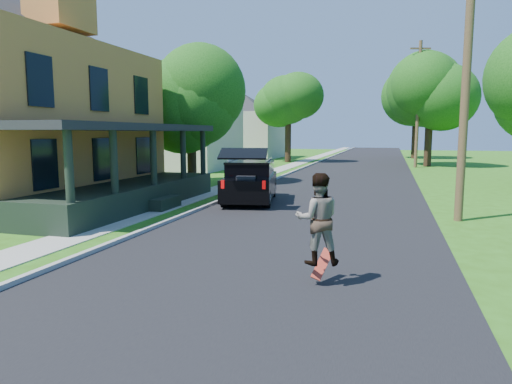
% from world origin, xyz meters
% --- Properties ---
extents(ground, '(140.00, 140.00, 0.00)m').
position_xyz_m(ground, '(0.00, 0.00, 0.00)').
color(ground, '#2D5D12').
rests_on(ground, ground).
extents(street, '(8.00, 120.00, 0.02)m').
position_xyz_m(street, '(0.00, 20.00, 0.00)').
color(street, black).
rests_on(street, ground).
extents(curb, '(0.15, 120.00, 0.12)m').
position_xyz_m(curb, '(-4.05, 20.00, 0.00)').
color(curb, '#989893').
rests_on(curb, ground).
extents(sidewalk, '(1.30, 120.00, 0.03)m').
position_xyz_m(sidewalk, '(-5.60, 20.00, 0.00)').
color(sidewalk, '#9E9F96').
rests_on(sidewalk, ground).
extents(front_walk, '(6.50, 1.20, 0.03)m').
position_xyz_m(front_walk, '(-9.50, 6.00, 0.00)').
color(front_walk, '#9E9F96').
rests_on(front_walk, ground).
extents(neighbor_house_mid, '(12.78, 12.78, 8.30)m').
position_xyz_m(neighbor_house_mid, '(-13.50, 24.00, 4.19)').
color(neighbor_house_mid, '#B4AB9F').
rests_on(neighbor_house_mid, ground).
extents(neighbor_house_far, '(12.78, 12.78, 8.30)m').
position_xyz_m(neighbor_house_far, '(-13.50, 40.00, 4.19)').
color(neighbor_house_far, '#B4AB9F').
rests_on(neighbor_house_far, ground).
extents(black_suv, '(2.64, 5.08, 2.25)m').
position_xyz_m(black_suv, '(-2.88, 8.59, 0.86)').
color(black_suv, black).
rests_on(black_suv, ground).
extents(skateboarder, '(0.96, 0.84, 1.67)m').
position_xyz_m(skateboarder, '(1.32, -0.88, 1.25)').
color(skateboarder, black).
rests_on(skateboarder, ground).
extents(skateboard, '(0.35, 0.59, 0.50)m').
position_xyz_m(skateboard, '(1.39, -0.68, 0.34)').
color(skateboard, maroon).
rests_on(skateboard, ground).
extents(tree_left_mid, '(5.93, 5.97, 7.84)m').
position_xyz_m(tree_left_mid, '(-8.10, 14.39, 4.94)').
color(tree_left_mid, black).
rests_on(tree_left_mid, ground).
extents(tree_left_far, '(6.97, 6.73, 9.56)m').
position_xyz_m(tree_left_far, '(-6.96, 33.88, 6.36)').
color(tree_left_far, black).
rests_on(tree_left_far, ground).
extents(tree_right_mid, '(6.44, 6.29, 9.82)m').
position_xyz_m(tree_right_mid, '(5.46, 31.73, 6.40)').
color(tree_right_mid, black).
rests_on(tree_right_mid, ground).
extents(tree_right_far, '(7.63, 7.80, 10.10)m').
position_xyz_m(tree_right_far, '(4.97, 44.20, 6.64)').
color(tree_right_far, black).
rests_on(tree_right_far, ground).
extents(utility_pole_near, '(1.59, 0.52, 9.44)m').
position_xyz_m(utility_pole_near, '(4.69, 6.63, 4.86)').
color(utility_pole_near, '#4F3D24').
rests_on(utility_pole_near, ground).
extents(utility_pole_far, '(1.60, 0.60, 10.02)m').
position_xyz_m(utility_pole_far, '(4.50, 30.32, 5.16)').
color(utility_pole_far, '#4F3D24').
rests_on(utility_pole_far, ground).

